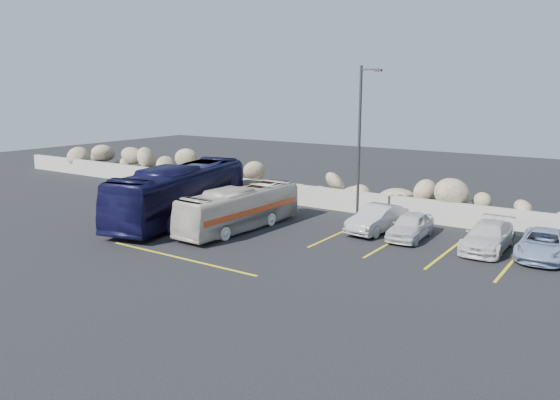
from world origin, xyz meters
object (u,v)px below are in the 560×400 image
Objects in this scene: lamppost at (360,141)px; car_a at (410,226)px; car_c at (488,236)px; car_b at (377,219)px; tour_coach at (180,193)px; car_d at (544,244)px; vintage_bus at (240,208)px.

car_a is (3.21, -1.05, -3.69)m from lamppost.
lamppost is 1.93× the size of car_c.
lamppost is 2.02× the size of car_b.
lamppost reaches higher than car_c.
lamppost is 7.68m from car_c.
car_b reaches higher than car_c.
car_b is (1.40, -0.79, -3.64)m from lamppost.
lamppost is 0.76× the size of tour_coach.
car_d is (8.87, -0.76, -3.72)m from lamppost.
car_b is 7.47m from car_d.
car_c is at bearing -7.84° from lamppost.
vintage_bus is (-4.43, -4.18, -3.23)m from lamppost.
vintage_bus is 13.74m from car_d.
car_a is 5.66m from car_d.
tour_coach is at bearing -154.18° from car_b.
lamppost is at bearing 14.80° from tour_coach.
lamppost reaches higher than car_b.
lamppost reaches higher than tour_coach.
car_d is at bearing 0.39° from car_a.
tour_coach is (-8.33, -4.34, -2.83)m from lamppost.
tour_coach is at bearing -170.35° from car_d.
lamppost is 9.65m from car_d.
car_a is 0.90× the size of car_b.
vintage_bus is at bearing -10.44° from tour_coach.
car_b is at bearing 169.18° from car_a.
tour_coach reaches higher than car_b.
car_a is 0.86× the size of car_d.
vintage_bus is 0.72× the size of tour_coach.
car_c is at bearing 0.13° from tour_coach.
vintage_bus reaches higher than car_a.
car_c is at bearing -178.06° from car_d.
car_a is 1.83m from car_b.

